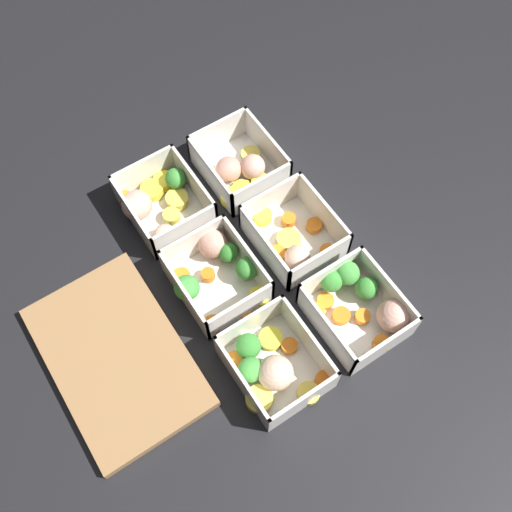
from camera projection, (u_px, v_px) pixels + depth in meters
ground_plane at (256, 262)px, 0.95m from camera, size 4.00×4.00×0.00m
container_near_left at (362, 305)px, 0.89m from camera, size 0.15×0.13×0.06m
container_near_center at (294, 238)px, 0.94m from camera, size 0.15×0.12×0.06m
container_near_right at (241, 168)px, 1.00m from camera, size 0.14×0.12×0.06m
container_far_left at (271, 366)px, 0.85m from camera, size 0.15×0.13×0.06m
container_far_center at (217, 272)px, 0.91m from camera, size 0.16×0.13×0.06m
container_far_right at (159, 203)px, 0.97m from camera, size 0.14×0.12×0.06m
cutting_board at (117, 357)px, 0.87m from camera, size 0.28×0.18×0.02m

